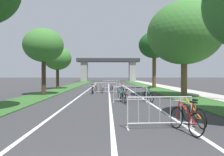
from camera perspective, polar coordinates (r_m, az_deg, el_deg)
name	(u,v)px	position (r m, az deg, el deg)	size (l,w,h in m)	color
grass_verge_left	(69,87)	(29.94, -12.18, -2.52)	(2.54, 67.66, 0.05)	#2D5B26
grass_verge_right	(148,87)	(30.00, 10.29, -2.51)	(2.54, 67.66, 0.05)	#2D5B26
sidewalk_path_right	(164,87)	(30.58, 14.78, -2.43)	(2.35, 67.66, 0.08)	#ADA89E
lane_stripe_center	(109,91)	(21.31, -0.83, -3.89)	(0.14, 39.14, 0.01)	silver
lane_stripe_right_lane	(132,91)	(21.47, 5.90, -3.86)	(0.14, 39.14, 0.01)	silver
lane_stripe_left_lane	(86,92)	(21.44, -7.56, -3.87)	(0.14, 39.14, 0.01)	silver
overpass_bridge	(108,65)	(57.65, -1.08, 3.65)	(18.06, 3.31, 6.61)	#2D2D30
tree_left_oak_mid	(44,46)	(18.24, -19.05, 8.78)	(3.39, 3.39, 5.76)	#3D2D1E
tree_left_pine_far	(58,58)	(26.04, -15.37, 5.44)	(3.47, 3.47, 5.37)	#3D2D1E
tree_right_cypress_far	(184,33)	(17.00, 20.03, 11.94)	(5.78, 5.78, 7.52)	brown
tree_right_pine_near	(154,45)	(27.78, 12.03, 9.13)	(4.18, 4.18, 7.62)	#4C3823
crowd_barrier_nearest	(160,113)	(6.76, 13.54, -9.68)	(2.20, 0.54, 1.05)	#ADADB2
crowd_barrier_second	(130,94)	(12.89, 5.17, -4.67)	(2.20, 0.53, 1.05)	#ADADB2
crowd_barrier_third	(106,88)	(19.10, -1.84, -2.89)	(2.21, 0.57, 1.05)	#ADADB2
crowd_barrier_fourth	(111,85)	(25.41, -0.27, -1.98)	(2.20, 0.50, 1.05)	#ADADB2
bicycle_orange_0	(193,114)	(7.58, 22.21, -9.58)	(0.52, 1.70, 0.97)	black
bicycle_yellow_1	(95,89)	(19.73, -5.04, -3.21)	(0.50, 1.71, 0.99)	black
bicycle_purple_2	(112,89)	(19.70, -0.14, -3.27)	(0.63, 1.56, 0.83)	black
bicycle_silver_3	(113,86)	(25.04, 0.25, -2.33)	(0.50, 1.69, 0.96)	black
bicycle_teal_4	(122,96)	(13.20, 2.80, -5.15)	(0.76, 1.64, 1.01)	black
bicycle_blue_5	(92,90)	(18.60, -5.68, -3.51)	(0.48, 1.63, 0.88)	black
bicycle_red_6	(186,120)	(6.58, 20.42, -11.11)	(0.55, 1.66, 0.98)	black
bicycle_black_7	(124,97)	(12.49, 3.45, -5.56)	(0.47, 1.63, 0.95)	black
bicycle_white_8	(102,89)	(19.68, -2.85, -3.25)	(0.66, 1.58, 0.94)	black
bicycle_green_9	(148,96)	(13.49, 10.41, -5.13)	(0.58, 1.58, 0.97)	black
bicycle_orange_10	(120,90)	(18.75, 2.40, -3.43)	(0.53, 1.66, 0.97)	black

